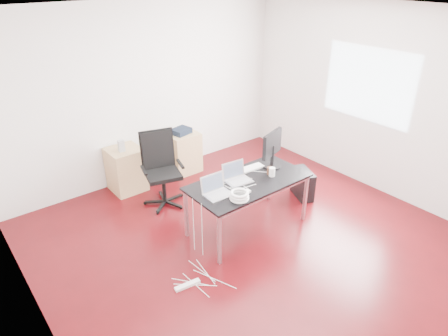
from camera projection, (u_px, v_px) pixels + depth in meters
room_shell at (256, 141)px, 4.60m from camera, size 5.00×5.00×5.00m
desk at (248, 184)px, 5.18m from camera, size 1.60×0.80×0.73m
office_chair at (161, 165)px, 5.82m from camera, size 0.59×0.61×1.08m
filing_cabinet_left at (126, 169)px, 6.26m from camera, size 0.50×0.50×0.70m
filing_cabinet_right at (182, 152)px, 6.84m from camera, size 0.50×0.50×0.70m
pc_tower at (303, 184)px, 6.12m from camera, size 0.36×0.49×0.44m
wastebasket at (158, 170)px, 6.69m from camera, size 0.26×0.26×0.28m
power_strip at (187, 285)px, 4.47m from camera, size 0.31×0.10×0.04m
laptop_left at (217, 190)px, 4.83m from camera, size 0.34×0.27×0.23m
laptop_right at (237, 177)px, 5.13m from camera, size 0.35×0.29×0.23m
monitor at (272, 147)px, 5.39m from camera, size 0.44×0.26×0.51m
keyboard at (249, 169)px, 5.43m from camera, size 0.45×0.18×0.02m
cup_white at (272, 172)px, 5.24m from camera, size 0.10×0.10×0.12m
cup_brown at (270, 171)px, 5.30m from camera, size 0.08×0.08×0.10m
cable_coil at (239, 196)px, 4.72m from camera, size 0.24×0.24×0.11m
power_adapter at (247, 191)px, 4.89m from camera, size 0.08×0.08×0.03m
speaker at (121, 146)px, 5.99m from camera, size 0.10×0.09×0.18m
navy_garment at (181, 131)px, 6.64m from camera, size 0.34×0.30×0.09m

